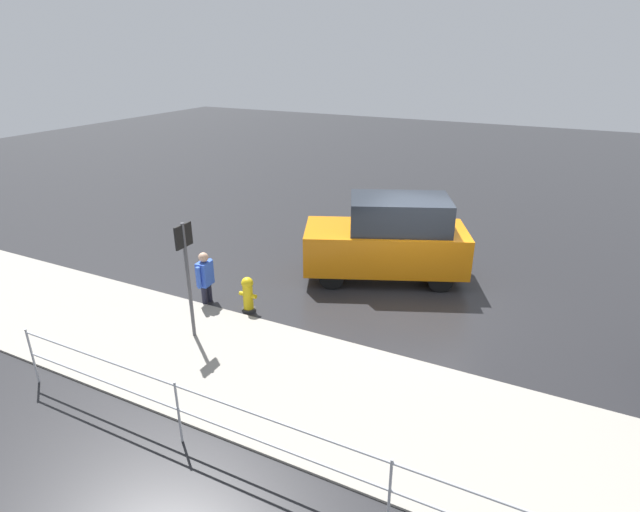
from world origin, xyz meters
name	(u,v)px	position (x,y,z in m)	size (l,w,h in m)	color
ground_plane	(419,296)	(0.00, 0.00, 0.00)	(60.00, 60.00, 0.00)	black
kerb_strip	(347,401)	(0.00, 4.20, 0.02)	(24.00, 3.20, 0.04)	gray
moving_hatchback	(389,239)	(1.03, -0.66, 1.03)	(4.25, 3.09, 2.06)	orange
fire_hydrant	(248,294)	(3.16, 2.36, 0.40)	(0.42, 0.31, 0.80)	gold
pedestrian	(205,275)	(4.21, 2.46, 0.68)	(0.27, 0.57, 1.22)	blue
metal_railing	(273,436)	(0.24, 6.09, 0.74)	(9.55, 0.04, 1.05)	#B7BABF
sign_post	(187,264)	(3.53, 3.73, 1.58)	(0.07, 0.44, 2.40)	#4C4C51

